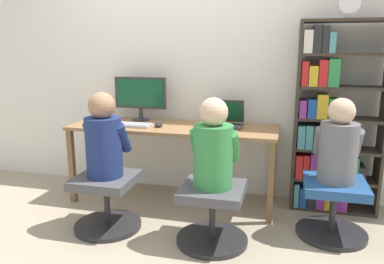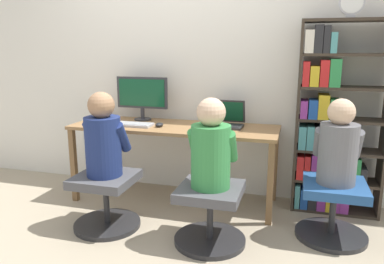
{
  "view_description": "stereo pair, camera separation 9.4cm",
  "coord_description": "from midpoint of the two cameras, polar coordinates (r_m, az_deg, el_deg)",
  "views": [
    {
      "loc": [
        1.0,
        -2.92,
        1.43
      ],
      "look_at": [
        0.23,
        0.13,
        0.72
      ],
      "focal_mm": 35.0,
      "sensor_mm": 36.0,
      "label": 1
    },
    {
      "loc": [
        1.09,
        -2.89,
        1.43
      ],
      "look_at": [
        0.23,
        0.13,
        0.72
      ],
      "focal_mm": 35.0,
      "sensor_mm": 36.0,
      "label": 2
    }
  ],
  "objects": [
    {
      "name": "office_chair_left",
      "position": [
        3.14,
        -13.71,
        -9.92
      ],
      "size": [
        0.54,
        0.54,
        0.44
      ],
      "color": "#262628",
      "rests_on": "ground_plane"
    },
    {
      "name": "office_chair_side",
      "position": [
        3.12,
        19.9,
        -10.52
      ],
      "size": [
        0.54,
        0.54,
        0.44
      ],
      "color": "#262628",
      "rests_on": "ground_plane"
    },
    {
      "name": "computer_mouse_by_keyboard",
      "position": [
        3.41,
        -5.91,
        1.08
      ],
      "size": [
        0.07,
        0.1,
        0.04
      ],
      "color": "black",
      "rests_on": "desk"
    },
    {
      "name": "ground_plane",
      "position": [
        3.4,
        -5.11,
        -12.25
      ],
      "size": [
        14.0,
        14.0,
        0.0
      ],
      "primitive_type": "plane",
      "color": "tan"
    },
    {
      "name": "keyboard",
      "position": [
        3.49,
        -10.18,
        1.1
      ],
      "size": [
        0.4,
        0.17,
        0.03
      ],
      "color": "#B2B2B7",
      "rests_on": "desk"
    },
    {
      "name": "person_at_monitor",
      "position": [
        2.99,
        -14.17,
        -1.08
      ],
      "size": [
        0.35,
        0.31,
        0.66
      ],
      "color": "navy",
      "rests_on": "office_chair_left"
    },
    {
      "name": "desk",
      "position": [
        3.47,
        -3.64,
        -0.28
      ],
      "size": [
        1.9,
        0.62,
        0.73
      ],
      "color": "olive",
      "rests_on": "ground_plane"
    },
    {
      "name": "desktop_monitor",
      "position": [
        3.71,
        -8.61,
        5.41
      ],
      "size": [
        0.53,
        0.17,
        0.43
      ],
      "color": "#333338",
      "rests_on": "desk"
    },
    {
      "name": "desk_clock",
      "position": [
        3.36,
        22.17,
        17.69
      ],
      "size": [
        0.2,
        0.03,
        0.22
      ],
      "color": "#B2B2B7",
      "rests_on": "bookshelf"
    },
    {
      "name": "person_at_laptop",
      "position": [
        2.68,
        2.25,
        -2.44
      ],
      "size": [
        0.35,
        0.31,
        0.65
      ],
      "color": "#388C47",
      "rests_on": "office_chair_right"
    },
    {
      "name": "bookshelf",
      "position": [
        3.46,
        19.36,
        0.56
      ],
      "size": [
        0.74,
        0.27,
        1.66
      ],
      "color": "#382D23",
      "rests_on": "ground_plane"
    },
    {
      "name": "office_chair_right",
      "position": [
        2.84,
        2.14,
        -12.04
      ],
      "size": [
        0.54,
        0.54,
        0.44
      ],
      "color": "#262628",
      "rests_on": "ground_plane"
    },
    {
      "name": "person_near_shelf",
      "position": [
        2.97,
        20.59,
        -1.92
      ],
      "size": [
        0.34,
        0.3,
        0.64
      ],
      "color": "slate",
      "rests_on": "office_chair_side"
    },
    {
      "name": "laptop",
      "position": [
        3.43,
        4.42,
        1.71
      ],
      "size": [
        0.3,
        0.29,
        0.23
      ],
      "color": "#2D2D30",
      "rests_on": "desk"
    },
    {
      "name": "wall_back",
      "position": [
        3.74,
        -2.0,
        10.66
      ],
      "size": [
        10.0,
        0.05,
        2.6
      ],
      "color": "white",
      "rests_on": "ground_plane"
    }
  ]
}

